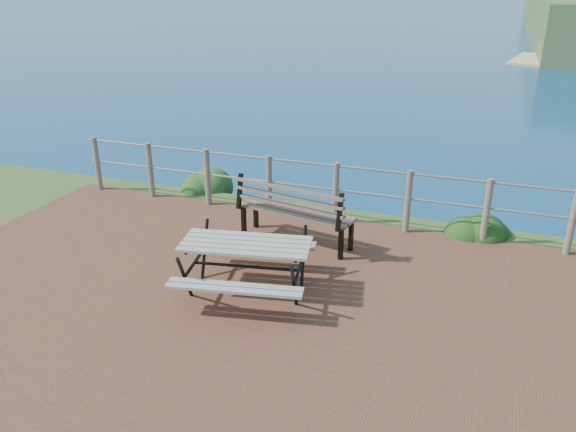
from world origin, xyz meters
TOP-DOWN VIEW (x-y plane):
  - ground at (0.00, 0.00)m, footprint 10.00×7.00m
  - safety_railing at (0.00, 3.35)m, footprint 9.40×0.10m
  - picnic_table at (-0.44, 0.81)m, footprint 1.68×1.36m
  - park_bench at (-0.34, 2.39)m, footprint 1.84×0.77m
  - shrub_lip_west at (-2.73, 4.13)m, footprint 0.77×0.77m
  - shrub_lip_east at (2.23, 3.80)m, footprint 0.77×0.77m

SIDE VIEW (x-z plane):
  - ground at x=0.00m, z-range -0.06..0.06m
  - shrub_lip_west at x=-2.73m, z-range -0.26..0.26m
  - shrub_lip_east at x=2.23m, z-range -0.26..0.26m
  - picnic_table at x=-0.44m, z-range 0.10..0.77m
  - safety_railing at x=0.00m, z-range 0.07..1.07m
  - park_bench at x=-0.34m, z-range 0.16..1.17m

